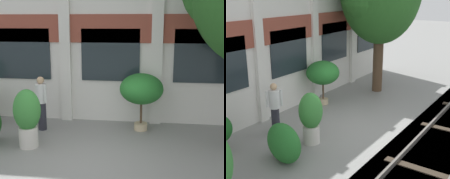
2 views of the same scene
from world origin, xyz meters
The scene contains 4 objects.
ground_plane centered at (0.00, 0.00, 0.00)m, with size 80.00×80.00×0.00m, color gray.
potted_plant_ribbed_drum centered at (-1.89, 0.53, 0.89)m, with size 0.72×0.72×1.60m.
potted_plant_terracotta_small centered at (1.06, 2.27, 1.29)m, with size 1.33×1.33×1.79m.
resident_by_doorway centered at (-2.00, 1.91, 0.91)m, with size 0.44×0.36×1.69m.
Camera 1 is at (1.38, -7.04, 3.35)m, focal length 50.00 mm.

